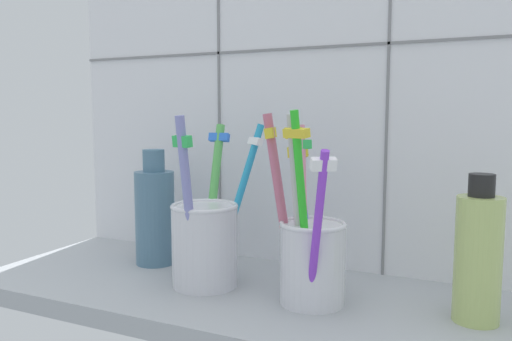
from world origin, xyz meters
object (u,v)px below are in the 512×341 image
toothbrush_cup_right (310,249)px  ceramic_vase (155,214)px  soap_bottle (478,256)px  toothbrush_cup_left (205,239)px

toothbrush_cup_right → ceramic_vase: 22.10cm
soap_bottle → ceramic_vase: bearing=176.0°
toothbrush_cup_left → toothbrush_cup_right: bearing=-0.8°
toothbrush_cup_left → soap_bottle: 26.89cm
toothbrush_cup_left → toothbrush_cup_right: toothbrush_cup_right is taller
soap_bottle → toothbrush_cup_right: bearing=-172.5°
toothbrush_cup_right → toothbrush_cup_left: bearing=179.2°
ceramic_vase → toothbrush_cup_right: bearing=-11.9°
toothbrush_cup_left → soap_bottle: (26.81, 1.81, 0.91)cm
ceramic_vase → soap_bottle: ceramic_vase is taller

